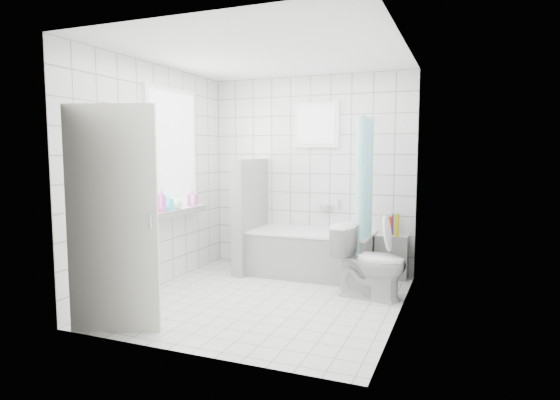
% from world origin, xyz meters
% --- Properties ---
extents(ground, '(3.00, 3.00, 0.00)m').
position_xyz_m(ground, '(0.00, 0.00, 0.00)').
color(ground, white).
rests_on(ground, ground).
extents(ceiling, '(3.00, 3.00, 0.00)m').
position_xyz_m(ceiling, '(0.00, 0.00, 2.60)').
color(ceiling, white).
rests_on(ceiling, ground).
extents(wall_back, '(2.80, 0.02, 2.60)m').
position_xyz_m(wall_back, '(0.00, 1.50, 1.30)').
color(wall_back, white).
rests_on(wall_back, ground).
extents(wall_front, '(2.80, 0.02, 2.60)m').
position_xyz_m(wall_front, '(0.00, -1.50, 1.30)').
color(wall_front, white).
rests_on(wall_front, ground).
extents(wall_left, '(0.02, 3.00, 2.60)m').
position_xyz_m(wall_left, '(-1.40, 0.00, 1.30)').
color(wall_left, white).
rests_on(wall_left, ground).
extents(wall_right, '(0.02, 3.00, 2.60)m').
position_xyz_m(wall_right, '(1.40, 0.00, 1.30)').
color(wall_right, white).
rests_on(wall_right, ground).
extents(window_left, '(0.01, 0.90, 1.40)m').
position_xyz_m(window_left, '(-1.35, 0.30, 1.60)').
color(window_left, white).
rests_on(window_left, wall_left).
extents(window_back, '(0.50, 0.01, 0.50)m').
position_xyz_m(window_back, '(0.10, 1.46, 1.95)').
color(window_back, white).
rests_on(window_back, wall_back).
extents(window_sill, '(0.18, 1.02, 0.08)m').
position_xyz_m(window_sill, '(-1.31, 0.30, 0.86)').
color(window_sill, white).
rests_on(window_sill, wall_left).
extents(door, '(0.76, 0.31, 2.00)m').
position_xyz_m(door, '(-0.87, -1.34, 1.00)').
color(door, silver).
rests_on(door, ground).
extents(bathtub, '(1.55, 0.77, 0.58)m').
position_xyz_m(bathtub, '(0.15, 1.13, 0.29)').
color(bathtub, white).
rests_on(bathtub, ground).
extents(partition_wall, '(0.15, 0.85, 1.50)m').
position_xyz_m(partition_wall, '(-0.69, 1.07, 0.75)').
color(partition_wall, white).
rests_on(partition_wall, ground).
extents(tiled_ledge, '(0.40, 0.24, 0.55)m').
position_xyz_m(tiled_ledge, '(1.13, 1.38, 0.28)').
color(tiled_ledge, white).
rests_on(tiled_ledge, ground).
extents(toilet, '(0.84, 0.56, 0.80)m').
position_xyz_m(toilet, '(1.03, 0.47, 0.40)').
color(toilet, silver).
rests_on(toilet, ground).
extents(curtain_rod, '(0.02, 0.80, 0.02)m').
position_xyz_m(curtain_rod, '(0.87, 1.10, 2.00)').
color(curtain_rod, silver).
rests_on(curtain_rod, wall_back).
extents(shower_curtain, '(0.14, 0.48, 1.78)m').
position_xyz_m(shower_curtain, '(0.87, 0.97, 1.10)').
color(shower_curtain, '#4FE0E8').
rests_on(shower_curtain, curtain_rod).
extents(tub_faucet, '(0.18, 0.06, 0.06)m').
position_xyz_m(tub_faucet, '(0.25, 1.46, 0.85)').
color(tub_faucet, silver).
rests_on(tub_faucet, wall_back).
extents(sill_bottles, '(0.19, 0.76, 0.27)m').
position_xyz_m(sill_bottles, '(-1.30, 0.22, 1.01)').
color(sill_bottles, '#F55FCC').
rests_on(sill_bottles, window_sill).
extents(ledge_bottles, '(0.15, 0.15, 0.28)m').
position_xyz_m(ledge_bottles, '(1.16, 1.36, 0.68)').
color(ledge_bottles, red).
rests_on(ledge_bottles, tiled_ledge).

